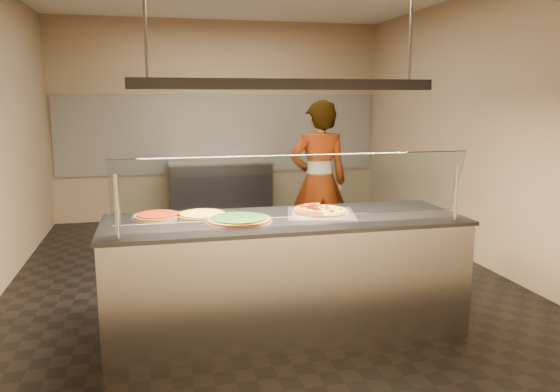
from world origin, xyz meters
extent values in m
cube|color=black|center=(0.00, 0.00, -0.01)|extent=(5.00, 6.00, 0.02)
cube|color=tan|center=(0.00, 3.01, 1.50)|extent=(5.00, 0.02, 3.00)
cube|color=tan|center=(0.00, -3.01, 1.50)|extent=(5.00, 0.02, 3.00)
cube|color=tan|center=(2.51, 0.00, 1.50)|extent=(0.02, 6.00, 3.00)
cube|color=silver|center=(0.00, 2.98, 1.30)|extent=(4.90, 0.02, 1.20)
cube|color=#B7B7BC|center=(-0.05, -1.43, 0.45)|extent=(2.75, 0.90, 0.90)
cube|color=#35353A|center=(-0.05, -1.43, 0.92)|extent=(2.79, 0.94, 0.03)
cylinder|color=#B7B7BC|center=(-1.28, -1.83, 1.15)|extent=(0.03, 0.03, 0.44)
cylinder|color=#B7B7BC|center=(1.17, -1.83, 1.15)|extent=(0.03, 0.03, 0.44)
cube|color=white|center=(-0.05, -1.77, 1.23)|extent=(2.55, 0.18, 0.47)
cube|color=silver|center=(0.26, -1.35, 0.93)|extent=(0.64, 0.64, 0.01)
cylinder|color=silver|center=(0.26, -1.35, 0.94)|extent=(0.47, 0.47, 0.01)
cylinder|color=#520A07|center=(0.25, -1.26, 0.99)|extent=(0.06, 0.06, 0.01)
cylinder|color=#520A07|center=(0.22, -1.24, 0.99)|extent=(0.06, 0.06, 0.01)
cylinder|color=#520A07|center=(0.22, -1.29, 0.99)|extent=(0.06, 0.06, 0.01)
cylinder|color=#520A07|center=(0.13, -1.25, 0.99)|extent=(0.06, 0.06, 0.01)
cylinder|color=#520A07|center=(0.17, -1.31, 0.99)|extent=(0.06, 0.06, 0.01)
cylinder|color=#520A07|center=(0.17, -1.34, 0.99)|extent=(0.06, 0.06, 0.01)
cylinder|color=#520A07|center=(0.17, -1.37, 0.99)|extent=(0.06, 0.06, 0.01)
cylinder|color=#520A07|center=(0.20, -1.39, 0.99)|extent=(0.06, 0.06, 0.01)
cylinder|color=#520A07|center=(0.20, -1.42, 0.99)|extent=(0.06, 0.06, 0.01)
cube|color=#19590F|center=(0.25, -1.31, 0.99)|extent=(0.02, 0.02, 0.01)
cube|color=#19590F|center=(0.21, -1.29, 0.99)|extent=(0.02, 0.02, 0.01)
cube|color=#19590F|center=(0.23, -1.33, 0.99)|extent=(0.02, 0.02, 0.01)
cube|color=#19590F|center=(0.11, -1.32, 0.99)|extent=(0.02, 0.02, 0.01)
cube|color=#19590F|center=(0.15, -1.38, 0.99)|extent=(0.02, 0.02, 0.01)
cube|color=#19590F|center=(0.23, -1.38, 0.99)|extent=(0.02, 0.02, 0.01)
cube|color=#19590F|center=(0.19, -1.46, 0.99)|extent=(0.02, 0.02, 0.01)
cube|color=#19590F|center=(0.23, -1.44, 0.99)|extent=(0.02, 0.02, 0.01)
sphere|color=#513014|center=(0.31, -1.46, 0.97)|extent=(0.03, 0.03, 0.03)
sphere|color=#513014|center=(0.33, -1.46, 0.97)|extent=(0.03, 0.03, 0.03)
sphere|color=#513014|center=(0.34, -1.42, 0.97)|extent=(0.03, 0.03, 0.03)
sphere|color=#513014|center=(0.31, -1.38, 0.97)|extent=(0.03, 0.03, 0.03)
sphere|color=#513014|center=(0.41, -1.40, 0.97)|extent=(0.03, 0.03, 0.03)
sphere|color=#513014|center=(0.31, -1.35, 0.97)|extent=(0.03, 0.03, 0.03)
sphere|color=#513014|center=(0.34, -1.33, 0.97)|extent=(0.03, 0.03, 0.03)
sphere|color=#513014|center=(0.33, -1.32, 0.97)|extent=(0.03, 0.03, 0.03)
sphere|color=#513014|center=(0.32, -1.30, 0.97)|extent=(0.03, 0.03, 0.03)
sphere|color=#513014|center=(0.34, -1.25, 0.97)|extent=(0.03, 0.03, 0.03)
sphere|color=#513014|center=(0.29, -1.28, 0.97)|extent=(0.03, 0.03, 0.03)
sphere|color=#513014|center=(0.28, -1.25, 0.97)|extent=(0.03, 0.03, 0.03)
cylinder|color=silver|center=(-0.42, -1.48, 0.93)|extent=(0.51, 0.51, 0.01)
cylinder|color=brown|center=(-0.42, -1.48, 0.95)|extent=(0.48, 0.48, 0.02)
cylinder|color=black|center=(-0.42, -1.48, 0.96)|extent=(0.42, 0.42, 0.01)
cylinder|color=silver|center=(-0.68, -1.23, 0.93)|extent=(0.43, 0.43, 0.01)
cylinder|color=brown|center=(-0.68, -1.23, 0.94)|extent=(0.40, 0.40, 0.02)
cylinder|color=gold|center=(-0.68, -1.23, 0.96)|extent=(0.35, 0.35, 0.01)
cylinder|color=silver|center=(-1.02, -1.19, 0.93)|extent=(0.40, 0.40, 0.01)
cylinder|color=brown|center=(-1.02, -1.19, 0.94)|extent=(0.37, 0.37, 0.02)
cylinder|color=#8C0C02|center=(-1.02, -1.19, 0.96)|extent=(0.32, 0.32, 0.01)
cube|color=#B7B7BC|center=(-0.43, -1.25, 0.96)|extent=(0.17, 0.17, 0.00)
cylinder|color=tan|center=(-0.57, -1.24, 0.96)|extent=(0.12, 0.11, 0.02)
cube|color=#35353A|center=(-0.08, 2.55, 0.45)|extent=(1.46, 0.70, 0.90)
cube|color=#B7B7BC|center=(-0.08, 2.55, 0.92)|extent=(1.50, 0.74, 0.03)
imported|color=#3E3B49|center=(0.79, 0.39, 0.91)|extent=(0.69, 0.48, 1.83)
cube|color=#35353A|center=(-0.05, -1.43, 1.95)|extent=(2.30, 0.18, 0.08)
cylinder|color=#B7B7BC|center=(-1.05, -1.43, 2.50)|extent=(0.02, 0.02, 1.01)
cylinder|color=#B7B7BC|center=(0.95, -1.43, 2.50)|extent=(0.02, 0.02, 1.01)
camera|label=1|loc=(-1.03, -5.46, 1.85)|focal=35.00mm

